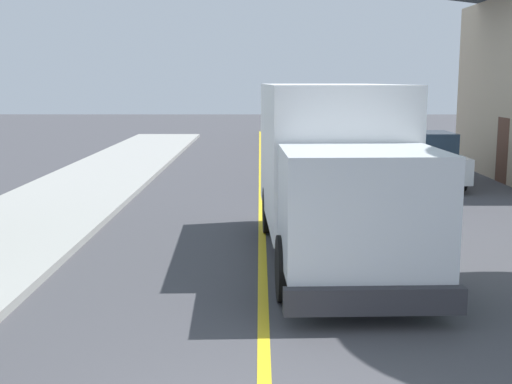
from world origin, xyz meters
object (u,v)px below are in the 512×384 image
Objects in this scene: parked_car_mid at (317,144)px; parked_car_far at (310,132)px; parked_car_near at (341,166)px; parked_car_furthest at (296,123)px; parked_van_across at (424,159)px; box_truck at (333,163)px.

parked_car_far is (0.18, 6.19, 0.00)m from parked_car_mid.
parked_car_mid is (-0.13, 6.83, 0.00)m from parked_car_near.
parked_car_near is 1.01× the size of parked_car_mid.
parked_car_furthest is at bearing 90.61° from parked_car_near.
parked_car_mid is 6.19m from parked_car_far.
parked_car_mid is 1.00× the size of parked_van_across.
parked_car_far and parked_van_across have the same top height.
box_truck reaches higher than parked_car_mid.
parked_car_near is at bearing -88.88° from parked_car_mid.
parked_car_near is 6.83m from parked_car_mid.
parked_car_far is at bearing 88.32° from parked_car_mid.
parked_car_far and parked_car_furthest have the same top height.
box_truck is at bearing -91.70° from parked_car_furthest.
parked_car_furthest is (-0.27, 7.32, 0.00)m from parked_car_far.
parked_car_near is 3.32m from parked_van_across.
parked_van_across is at bearing 30.30° from parked_car_near.
parked_car_far is (0.05, 13.01, 0.00)m from parked_car_near.
parked_van_across is (2.81, -11.34, 0.00)m from parked_car_far.
parked_car_far is 1.00× the size of parked_van_across.
parked_car_far is 11.68m from parked_van_across.
parked_car_near is (1.04, 7.18, -0.97)m from box_truck.
box_truck is 9.72m from parked_van_across.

